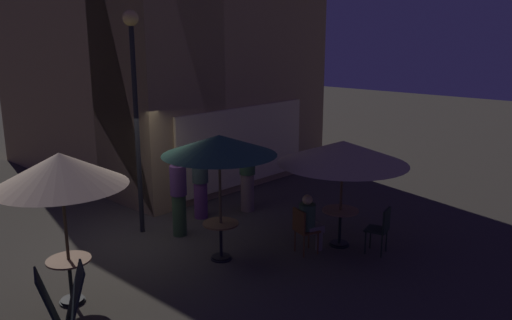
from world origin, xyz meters
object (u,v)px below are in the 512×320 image
at_px(cafe_table_1, 221,234).
at_px(cafe_table_2, 340,220).
at_px(cafe_table_0, 70,272).
at_px(patron_standing_1, 179,197).
at_px(street_lamp_near_corner, 134,85).
at_px(patio_umbrella_2, 343,152).
at_px(menu_sandwich_board, 62,300).
at_px(patio_umbrella_1, 219,146).
at_px(patron_standing_3, 247,177).
at_px(patron_standing_2, 200,182).
at_px(patron_seated_0, 309,220).
at_px(cafe_chair_0, 381,226).
at_px(patio_umbrella_0, 60,170).
at_px(cafe_chair_1, 303,227).

distance_m(cafe_table_1, cafe_table_2, 2.46).
bearing_deg(cafe_table_0, patron_standing_1, 17.74).
distance_m(cafe_table_1, patron_standing_1, 1.59).
height_order(street_lamp_near_corner, patio_umbrella_2, street_lamp_near_corner).
xyz_separation_m(menu_sandwich_board, patio_umbrella_1, (3.22, 0.09, 1.74)).
distance_m(cafe_table_1, patron_standing_3, 2.85).
relative_size(cafe_table_2, patio_umbrella_2, 0.30).
distance_m(menu_sandwich_board, cafe_table_2, 5.44).
bearing_deg(patio_umbrella_2, cafe_table_0, 158.90).
xyz_separation_m(cafe_table_2, patio_umbrella_2, (0.00, 0.00, 1.39)).
bearing_deg(patron_standing_2, patio_umbrella_2, -23.09).
xyz_separation_m(street_lamp_near_corner, patron_seated_0, (1.58, -3.32, -2.51)).
relative_size(cafe_table_2, patron_seated_0, 0.64).
distance_m(patio_umbrella_2, cafe_chair_0, 1.61).
bearing_deg(patio_umbrella_2, patio_umbrella_0, 158.90).
relative_size(patio_umbrella_0, patron_standing_2, 1.44).
height_order(street_lamp_near_corner, cafe_table_2, street_lamp_near_corner).
relative_size(menu_sandwich_board, cafe_chair_1, 1.02).
distance_m(cafe_chair_0, patron_seated_0, 1.39).
distance_m(patio_umbrella_0, patio_umbrella_1, 2.80).
bearing_deg(street_lamp_near_corner, patron_standing_1, -60.15).
bearing_deg(patron_standing_3, street_lamp_near_corner, -7.56).
bearing_deg(patron_standing_3, patron_seated_0, 77.65).
bearing_deg(patio_umbrella_2, cafe_chair_0, -77.14).
relative_size(patio_umbrella_0, cafe_chair_0, 2.63).
bearing_deg(patron_standing_2, cafe_table_0, -107.44).
height_order(cafe_table_1, patron_standing_1, patron_standing_1).
relative_size(menu_sandwich_board, patron_standing_1, 0.55).
bearing_deg(menu_sandwich_board, patron_seated_0, 11.16).
height_order(cafe_table_1, patron_seated_0, patron_seated_0).
height_order(street_lamp_near_corner, menu_sandwich_board, street_lamp_near_corner).
xyz_separation_m(cafe_chair_1, patron_seated_0, (0.14, -0.05, 0.12)).
height_order(cafe_table_0, cafe_table_1, cafe_table_0).
height_order(cafe_chair_1, patron_seated_0, patron_seated_0).
bearing_deg(cafe_table_0, street_lamp_near_corner, 33.80).
xyz_separation_m(cafe_chair_0, patron_standing_2, (-1.01, 4.12, 0.29)).
xyz_separation_m(patron_standing_1, patron_standing_2, (1.02, 0.48, -0.00)).
bearing_deg(patio_umbrella_2, menu_sandwich_board, 167.26).
xyz_separation_m(cafe_table_1, cafe_chair_0, (2.27, -2.11, 0.05)).
height_order(menu_sandwich_board, cafe_chair_1, menu_sandwich_board).
relative_size(cafe_table_0, cafe_chair_1, 0.81).
xyz_separation_m(menu_sandwich_board, patio_umbrella_0, (0.48, 0.66, 1.71)).
xyz_separation_m(patio_umbrella_0, patron_standing_1, (2.99, 0.96, -1.33)).
relative_size(patio_umbrella_1, patron_seated_0, 2.02).
distance_m(menu_sandwich_board, patron_standing_2, 4.97).
bearing_deg(cafe_chair_1, cafe_table_2, -0.00).
relative_size(patron_standing_1, patron_standing_2, 1.00).
distance_m(cafe_table_2, patron_standing_2, 3.41).
bearing_deg(patio_umbrella_0, street_lamp_near_corner, 33.80).
relative_size(cafe_chair_1, patron_standing_2, 0.53).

